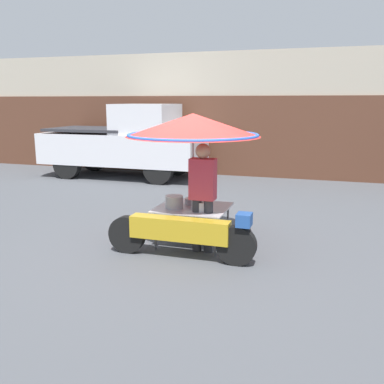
% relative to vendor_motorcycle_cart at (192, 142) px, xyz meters
% --- Properties ---
extents(ground_plane, '(36.00, 36.00, 0.00)m').
position_rel_vendor_motorcycle_cart_xyz_m(ground_plane, '(-0.14, -0.19, -1.65)').
color(ground_plane, '#4C4F54').
extents(shopfront_building, '(28.00, 2.06, 3.69)m').
position_rel_vendor_motorcycle_cart_xyz_m(shopfront_building, '(-0.14, 7.61, 0.18)').
color(shopfront_building, '#B2A893').
rests_on(shopfront_building, ground).
extents(vendor_motorcycle_cart, '(2.24, 2.05, 2.07)m').
position_rel_vendor_motorcycle_cart_xyz_m(vendor_motorcycle_cart, '(0.00, 0.00, 0.00)').
color(vendor_motorcycle_cart, black).
rests_on(vendor_motorcycle_cart, ground).
extents(vendor_person, '(0.38, 0.22, 1.65)m').
position_rel_vendor_motorcycle_cart_xyz_m(vendor_person, '(0.23, -0.20, -0.72)').
color(vendor_person, '#2D2D33').
rests_on(vendor_person, ground).
extents(pickup_truck, '(4.82, 1.82, 2.16)m').
position_rel_vendor_motorcycle_cart_xyz_m(pickup_truck, '(-3.74, 5.36, -0.61)').
color(pickup_truck, black).
rests_on(pickup_truck, ground).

